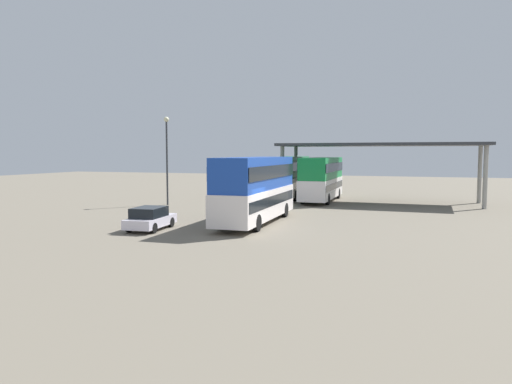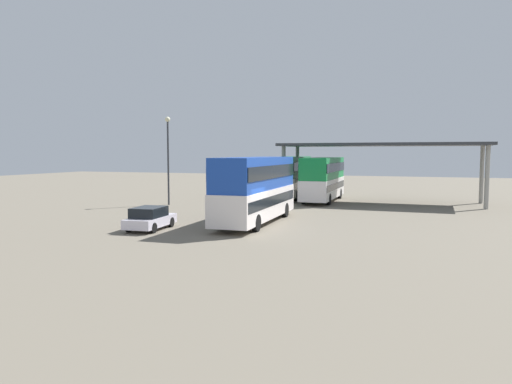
# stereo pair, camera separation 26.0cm
# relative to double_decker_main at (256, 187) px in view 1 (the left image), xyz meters

# --- Properties ---
(ground_plane) EXTENTS (140.00, 140.00, 0.00)m
(ground_plane) POSITION_rel_double_decker_main_xyz_m (0.68, -3.14, -2.32)
(ground_plane) COLOR #6D6556
(double_decker_main) EXTENTS (2.75, 10.66, 4.23)m
(double_decker_main) POSITION_rel_double_decker_main_xyz_m (0.00, 0.00, 0.00)
(double_decker_main) COLOR white
(double_decker_main) RESTS_ON ground_plane
(parked_hatchback) EXTENTS (2.01, 3.92, 1.35)m
(parked_hatchback) POSITION_rel_double_decker_main_xyz_m (-4.95, -4.71, -1.65)
(parked_hatchback) COLOR silver
(parked_hatchback) RESTS_ON ground_plane
(double_decker_near_canopy) EXTENTS (3.49, 11.40, 4.14)m
(double_decker_near_canopy) POSITION_rel_double_decker_main_xyz_m (-2.59, 17.73, -0.05)
(double_decker_near_canopy) COLOR silver
(double_decker_near_canopy) RESTS_ON ground_plane
(double_decker_mid_row) EXTENTS (2.65, 10.04, 4.07)m
(double_decker_mid_row) POSITION_rel_double_decker_main_xyz_m (1.22, 15.21, -0.08)
(double_decker_mid_row) COLOR silver
(double_decker_mid_row) RESTS_ON ground_plane
(depot_canopy) EXTENTS (18.35, 6.20, 5.39)m
(depot_canopy) POSITION_rel_double_decker_main_xyz_m (6.41, 15.83, 2.71)
(depot_canopy) COLOR #33353A
(depot_canopy) RESTS_ON ground_plane
(lamppost_tall) EXTENTS (0.44, 0.44, 7.61)m
(lamppost_tall) POSITION_rel_double_decker_main_xyz_m (-10.78, 7.57, 2.48)
(lamppost_tall) COLOR #33353A
(lamppost_tall) RESTS_ON ground_plane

